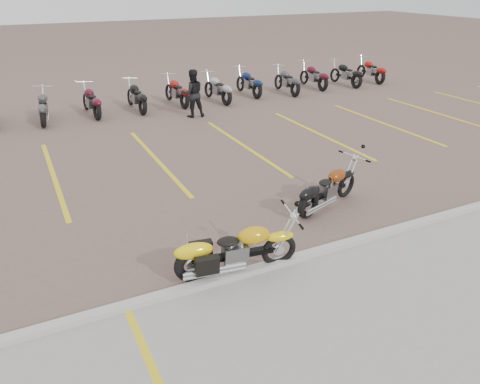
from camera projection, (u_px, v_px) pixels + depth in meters
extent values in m
plane|color=brown|center=(214.00, 222.00, 9.67)|extent=(100.00, 100.00, 0.00)
cube|color=#9E9B93|center=(352.00, 371.00, 6.00)|extent=(60.00, 5.00, 0.01)
cube|color=#ADAAA3|center=(260.00, 268.00, 8.01)|extent=(60.00, 0.18, 0.12)
torus|color=black|center=(278.00, 250.00, 8.08)|extent=(0.64, 0.19, 0.63)
torus|color=black|center=(193.00, 265.00, 7.66)|extent=(0.68, 0.26, 0.67)
cube|color=black|center=(237.00, 254.00, 7.85)|extent=(1.26, 0.29, 0.10)
cube|color=slate|center=(234.00, 252.00, 7.81)|extent=(0.44, 0.34, 0.33)
ellipsoid|color=#D69A0B|center=(252.00, 234.00, 7.78)|extent=(0.60, 0.38, 0.29)
ellipsoid|color=black|center=(227.00, 240.00, 7.67)|extent=(0.41, 0.30, 0.12)
torus|color=black|center=(345.00, 186.00, 10.62)|extent=(0.59, 0.28, 0.59)
torus|color=black|center=(307.00, 205.00, 9.72)|extent=(0.64, 0.35, 0.62)
cube|color=black|center=(327.00, 193.00, 10.15)|extent=(1.14, 0.48, 0.09)
cube|color=slate|center=(326.00, 191.00, 10.09)|extent=(0.45, 0.38, 0.31)
ellipsoid|color=black|center=(335.00, 176.00, 10.17)|extent=(0.59, 0.44, 0.27)
ellipsoid|color=black|center=(324.00, 183.00, 9.92)|extent=(0.41, 0.34, 0.11)
imported|color=black|center=(193.00, 93.00, 16.61)|extent=(0.90, 0.74, 1.69)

